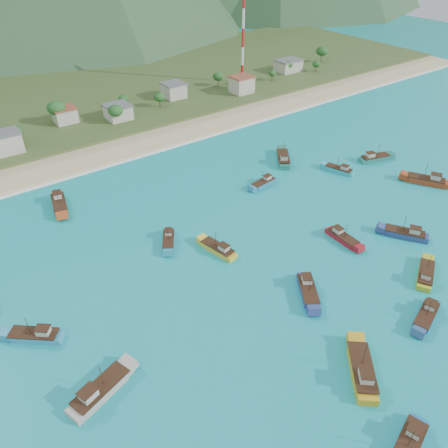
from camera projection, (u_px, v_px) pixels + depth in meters
ground at (249, 283)px, 95.08m from camera, size 600.00×600.00×0.00m
beach at (103, 153)px, 147.23m from camera, size 400.00×18.00×1.20m
land at (46, 102)px, 187.50m from camera, size 400.00×110.00×2.40m
surf_line at (115, 164)px, 140.96m from camera, size 400.00×2.50×0.08m
village at (104, 112)px, 166.03m from camera, size 211.44×31.79×6.66m
vegetation at (73, 117)px, 160.22m from camera, size 273.62×25.26×8.88m
radio_tower at (243, 28)px, 191.24m from camera, size 1.20×1.20×47.35m
boat_0 at (426, 316)px, 86.52m from camera, size 10.04×5.59×5.69m
boat_2 at (339, 170)px, 136.23m from camera, size 5.45×9.58×5.43m
boat_4 at (36, 336)px, 82.30m from camera, size 9.71×8.83×6.00m
boat_5 at (60, 204)px, 119.67m from camera, size 5.83×11.87×6.74m
boat_6 at (308, 291)px, 92.18m from camera, size 8.23×10.29×6.10m
boat_7 at (427, 181)px, 130.20m from camera, size 8.92×11.91×6.95m
boat_8 at (362, 371)px, 75.71m from camera, size 10.40×11.35×7.04m
boat_9 at (218, 249)px, 103.74m from camera, size 4.75×10.11×5.75m
boat_11 at (425, 275)px, 96.35m from camera, size 10.15×7.39×5.89m
boat_13 at (169, 241)px, 106.74m from camera, size 6.87×8.82×5.19m
boat_15 at (263, 183)px, 129.58m from camera, size 9.17×3.82×5.26m
boat_16 at (342, 238)px, 107.46m from camera, size 3.07×9.44×5.52m
boat_19 at (283, 159)px, 141.88m from camera, size 10.01×11.55×7.01m
boat_20 at (375, 158)px, 142.44m from camera, size 11.09×5.98×6.29m
boat_21 at (100, 391)px, 72.57m from camera, size 12.00×6.85×6.80m
boat_22 at (405, 234)px, 108.61m from camera, size 8.33×10.58×6.25m
boat_23 at (408, 445)px, 65.31m from camera, size 10.80×5.81×6.12m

